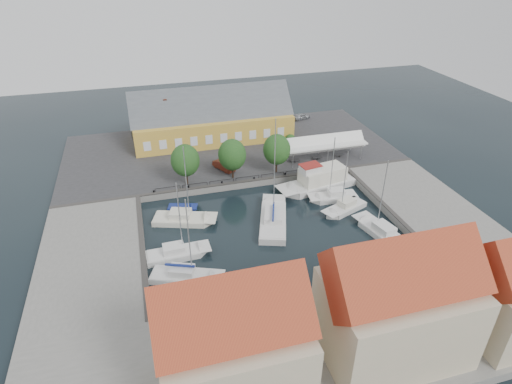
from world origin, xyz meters
TOP-DOWN VIEW (x-y plane):
  - ground at (0.00, 0.00)m, footprint 140.00×140.00m
  - north_quay at (0.00, 23.00)m, footprint 56.00×26.00m
  - west_quay at (-22.00, -2.00)m, footprint 12.00×24.00m
  - east_quay at (22.00, -2.00)m, footprint 12.00×24.00m
  - south_bank at (0.00, -21.00)m, footprint 56.00×14.00m
  - quay_edge_fittings at (0.02, 4.75)m, footprint 56.00×24.72m
  - warehouse at (-2.60, 28.36)m, footprint 28.56×14.00m
  - tent_canopy at (14.00, 14.50)m, footprint 14.00×4.00m
  - quay_trees at (-2.00, 12.00)m, footprint 18.20×4.20m
  - car_silver at (17.21, 32.80)m, footprint 3.93×2.43m
  - car_red at (-2.75, 15.07)m, footprint 3.24×4.38m
  - center_sailboat at (0.71, 0.12)m, footprint 6.62×11.31m
  - trawler at (10.17, 7.20)m, footprint 12.79×5.70m
  - east_boat_a at (10.98, 3.35)m, footprint 7.37×3.02m
  - east_boat_b at (11.18, 0.21)m, footprint 7.28×4.70m
  - east_boat_c at (13.12, -6.21)m, footprint 4.41×8.65m
  - west_boat_b at (-10.74, 3.54)m, footprint 8.84×5.43m
  - west_boat_c at (-12.44, -3.58)m, footprint 7.73×2.65m
  - west_boat_d at (-12.02, -7.91)m, footprint 8.41×5.31m
  - launch_sw at (-13.76, -12.64)m, footprint 4.77×1.98m
  - launch_nw at (-10.55, 6.64)m, footprint 4.35×2.70m
  - townhouses at (1.93, -23.24)m, footprint 36.30×8.50m

SIDE VIEW (x-z plane):
  - ground at x=0.00m, z-range 0.00..0.00m
  - launch_nw at x=-10.55m, z-range -0.35..0.53m
  - launch_sw at x=-13.76m, z-range -0.40..0.58m
  - east_boat_c at x=13.12m, z-range -5.09..5.61m
  - west_boat_b at x=-10.74m, z-range -5.51..6.03m
  - west_boat_c at x=-12.44m, z-range -4.95..5.48m
  - east_boat_b at x=11.18m, z-range -4.62..5.15m
  - east_boat_a at x=10.98m, z-range -4.91..5.43m
  - west_boat_d at x=-12.02m, z-range -5.23..5.77m
  - center_sailboat at x=0.71m, z-range -7.02..7.75m
  - north_quay at x=0.00m, z-range 0.00..1.00m
  - west_quay at x=-22.00m, z-range 0.00..1.00m
  - east_quay at x=22.00m, z-range 0.00..1.00m
  - south_bank at x=0.00m, z-range 0.00..1.00m
  - trawler at x=10.17m, z-range -1.48..3.52m
  - quay_edge_fittings at x=0.02m, z-range 0.86..1.26m
  - car_silver at x=17.21m, z-range 1.00..2.25m
  - car_red at x=-2.75m, z-range 1.00..2.38m
  - tent_canopy at x=14.00m, z-range 2.27..5.10m
  - warehouse at x=-2.60m, z-range -0.35..9.20m
  - quay_trees at x=-2.00m, z-range 1.73..8.03m
  - townhouses at x=1.93m, z-range -0.18..11.82m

